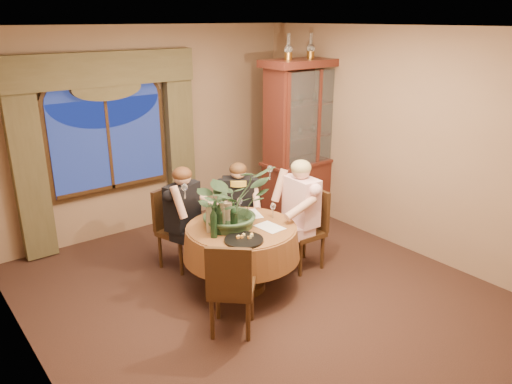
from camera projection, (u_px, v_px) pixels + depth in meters
floor at (258, 293)px, 5.52m from camera, size 5.00×5.00×0.00m
wall_back at (148, 130)px, 6.92m from camera, size 4.50×0.00×4.50m
wall_right at (397, 140)px, 6.35m from camera, size 0.00×5.00×5.00m
ceiling at (258, 27)px, 4.59m from camera, size 5.00×5.00×0.00m
window at (109, 145)px, 6.56m from camera, size 1.62×0.10×1.32m
arched_transom at (103, 85)px, 6.30m from camera, size 1.60×0.06×0.44m
drapery_left at (29, 168)px, 5.96m from camera, size 0.38×0.14×2.32m
drapery_right at (180, 143)px, 7.15m from camera, size 0.38×0.14×2.32m
swag_valance at (104, 69)px, 6.17m from camera, size 2.45×0.16×0.42m
dining_table at (242, 257)px, 5.51m from camera, size 1.70×1.70×0.75m
china_cabinet at (307, 141)px, 7.29m from camera, size 1.45×0.57×2.34m
oil_lamp_left at (288, 47)px, 6.61m from camera, size 0.11×0.11×0.34m
oil_lamp_center at (311, 46)px, 6.84m from camera, size 0.11×0.11×0.34m
oil_lamp_right at (332, 45)px, 7.08m from camera, size 0.11×0.11×0.34m
chair_right at (303, 230)px, 5.95m from camera, size 0.44×0.44×0.96m
chair_back_right at (239, 217)px, 6.35m from camera, size 0.58×0.58×0.96m
chair_back at (179, 230)px, 5.97m from camera, size 0.53×0.53×0.96m
chair_front_left at (232, 286)px, 4.73m from camera, size 0.59×0.59×0.96m
person_pink at (301, 215)px, 5.86m from camera, size 0.47×0.51×1.37m
person_back at (183, 220)px, 5.81m from camera, size 0.59×0.57×1.30m
person_scarf at (238, 209)px, 6.24m from camera, size 0.59×0.58×1.23m
stoneware_vase at (228, 213)px, 5.41m from camera, size 0.14×0.14×0.25m
centerpiece_plant at (231, 174)px, 5.24m from camera, size 0.87×0.96×0.75m
olive_bowl at (246, 224)px, 5.39m from camera, size 0.16×0.16×0.05m
cheese_platter at (244, 240)px, 5.03m from camera, size 0.40×0.40×0.02m
wine_bottle_0 at (219, 219)px, 5.14m from camera, size 0.07×0.07×0.33m
wine_bottle_1 at (214, 222)px, 5.07m from camera, size 0.07×0.07×0.33m
wine_bottle_2 at (215, 214)px, 5.29m from camera, size 0.07×0.07×0.33m
wine_bottle_3 at (234, 218)px, 5.19m from camera, size 0.07×0.07×0.33m
wine_bottle_4 at (222, 215)px, 5.25m from camera, size 0.07×0.07×0.33m
wine_bottle_5 at (209, 217)px, 5.19m from camera, size 0.07×0.07×0.33m
tasting_paper_0 at (270, 227)px, 5.36m from camera, size 0.23×0.32×0.00m
tasting_paper_1 at (251, 214)px, 5.71m from camera, size 0.29×0.35×0.00m
wine_glass_person_pink at (273, 210)px, 5.59m from camera, size 0.07×0.07×0.18m
wine_glass_person_back at (209, 211)px, 5.56m from camera, size 0.07×0.07×0.18m
wine_glass_person_scarf at (240, 205)px, 5.76m from camera, size 0.07×0.07×0.18m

